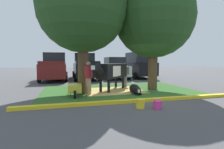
{
  "coord_description": "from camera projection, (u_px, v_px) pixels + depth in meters",
  "views": [
    {
      "loc": [
        -3.33,
        -7.44,
        1.65
      ],
      "look_at": [
        -0.89,
        1.74,
        0.9
      ],
      "focal_mm": 27.04,
      "sensor_mm": 36.0,
      "label": 1
    }
  ],
  "objects": [
    {
      "name": "ground_plane",
      "position": [
        139.0,
        95.0,
        8.16
      ],
      "size": [
        80.0,
        80.0,
        0.0
      ],
      "primitive_type": "plane",
      "color": "#4C4C4F"
    },
    {
      "name": "grass_island",
      "position": [
        119.0,
        90.0,
        9.48
      ],
      "size": [
        8.34,
        5.18,
        0.02
      ],
      "primitive_type": "cube",
      "color": "#2D5B23",
      "rests_on": "ground"
    },
    {
      "name": "curb_yellow",
      "position": [
        139.0,
        100.0,
        6.84
      ],
      "size": [
        9.54,
        0.24,
        0.12
      ],
      "primitive_type": "cube",
      "color": "yellow",
      "rests_on": "ground"
    },
    {
      "name": "hay_bedding",
      "position": [
        113.0,
        91.0,
        9.32
      ],
      "size": [
        3.27,
        2.49,
        0.04
      ],
      "primitive_type": "cube",
      "rotation": [
        0.0,
        0.0,
        0.03
      ],
      "color": "tan",
      "rests_on": "ground"
    },
    {
      "name": "shade_tree_left",
      "position": [
        82.0,
        8.0,
        8.53
      ],
      "size": [
        4.57,
        4.57,
        6.66
      ],
      "color": "#4C3823",
      "rests_on": "ground"
    },
    {
      "name": "shade_tree_right",
      "position": [
        154.0,
        19.0,
        9.58
      ],
      "size": [
        4.49,
        4.49,
        6.34
      ],
      "color": "#4C3823",
      "rests_on": "ground"
    },
    {
      "name": "cow_holstein",
      "position": [
        112.0,
        71.0,
        9.33
      ],
      "size": [
        2.44,
        2.52,
        1.56
      ],
      "color": "black",
      "rests_on": "ground"
    },
    {
      "name": "calf_lying",
      "position": [
        135.0,
        89.0,
        8.57
      ],
      "size": [
        0.61,
        1.33,
        0.48
      ],
      "color": "black",
      "rests_on": "ground"
    },
    {
      "name": "person_handler",
      "position": [
        88.0,
        77.0,
        8.1
      ],
      "size": [
        0.34,
        0.45,
        1.65
      ],
      "color": "#9E7F5B",
      "rests_on": "ground"
    },
    {
      "name": "person_visitor_near",
      "position": [
        125.0,
        74.0,
        10.8
      ],
      "size": [
        0.47,
        0.34,
        1.53
      ],
      "color": "slate",
      "rests_on": "ground"
    },
    {
      "name": "wheelbarrow",
      "position": [
        75.0,
        88.0,
        7.88
      ],
      "size": [
        0.65,
        1.61,
        0.63
      ],
      "color": "gold",
      "rests_on": "ground"
    },
    {
      "name": "bucket_yellow",
      "position": [
        140.0,
        103.0,
        5.94
      ],
      "size": [
        0.33,
        0.33,
        0.32
      ],
      "color": "yellow",
      "rests_on": "ground"
    },
    {
      "name": "bucket_pink",
      "position": [
        157.0,
        104.0,
        5.87
      ],
      "size": [
        0.32,
        0.32,
        0.29
      ],
      "color": "#EA3893",
      "rests_on": "ground"
    },
    {
      "name": "pickup_truck_maroon",
      "position": [
        54.0,
        67.0,
        14.8
      ],
      "size": [
        2.23,
        5.4,
        2.42
      ],
      "color": "maroon",
      "rests_on": "ground"
    },
    {
      "name": "pickup_truck_black",
      "position": [
        85.0,
        67.0,
        15.8
      ],
      "size": [
        2.23,
        5.4,
        2.42
      ],
      "color": "black",
      "rests_on": "ground"
    },
    {
      "name": "sedan_blue",
      "position": [
        115.0,
        68.0,
        15.99
      ],
      "size": [
        2.03,
        4.4,
        2.02
      ],
      "color": "silver",
      "rests_on": "ground"
    },
    {
      "name": "suv_black",
      "position": [
        138.0,
        65.0,
        16.86
      ],
      "size": [
        2.13,
        4.6,
        2.52
      ],
      "color": "black",
      "rests_on": "ground"
    }
  ]
}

